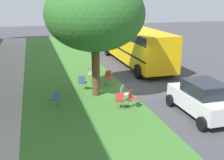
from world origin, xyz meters
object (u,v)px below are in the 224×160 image
object	(u,v)px
street_tree	(95,15)
parked_car	(203,98)
chair_0	(124,92)
school_bus	(135,43)
chair_5	(132,97)
chair_1	(91,72)
chair_3	(120,99)
chair_2	(82,82)
chair_4	(55,97)
chair_6	(109,77)

from	to	relation	value
street_tree	parked_car	world-z (taller)	street_tree
chair_0	school_bus	distance (m)	8.71
chair_0	chair_5	bearing A→B (deg)	-168.51
chair_1	chair_3	xyz separation A→B (m)	(-5.27, -0.29, 0.00)
chair_3	school_bus	distance (m)	9.78
school_bus	chair_2	bearing A→B (deg)	135.49
street_tree	chair_0	xyz separation A→B (m)	(-1.41, -1.16, -3.88)
street_tree	parked_car	xyz separation A→B (m)	(-4.10, -4.04, -3.56)
street_tree	school_bus	xyz separation A→B (m)	(6.45, -4.71, -2.64)
chair_2	street_tree	bearing A→B (deg)	-150.65
chair_2	chair_4	bearing A→B (deg)	142.88
chair_1	chair_3	distance (m)	5.28
street_tree	chair_1	bearing A→B (deg)	-6.54
chair_2	chair_4	xyz separation A→B (m)	(-2.31, 1.74, 0.00)
school_bus	parked_car	bearing A→B (deg)	176.41
chair_1	chair_4	size ratio (longest dim) A/B	1.00
chair_6	school_bus	bearing A→B (deg)	-36.25
street_tree	chair_1	size ratio (longest dim) A/B	7.21
chair_3	school_bus	size ratio (longest dim) A/B	0.08
chair_2	chair_6	xyz separation A→B (m)	(0.60, -1.78, 0.00)
street_tree	chair_5	size ratio (longest dim) A/B	7.21
chair_0	chair_3	xyz separation A→B (m)	(-0.94, 0.53, 0.00)
chair_3	chair_0	bearing A→B (deg)	-29.39
parked_car	school_bus	size ratio (longest dim) A/B	0.36
chair_0	chair_6	bearing A→B (deg)	-0.60
street_tree	chair_3	world-z (taller)	street_tree
chair_1	chair_4	xyz separation A→B (m)	(-4.17, 2.67, 0.00)
chair_4	chair_5	world-z (taller)	same
street_tree	chair_1	xyz separation A→B (m)	(2.93, -0.34, -3.88)
chair_5	chair_6	distance (m)	3.89
chair_6	parked_car	bearing A→B (deg)	-153.61
chair_3	chair_5	size ratio (longest dim) A/B	1.00
chair_2	chair_5	distance (m)	3.81
chair_0	chair_5	distance (m)	0.84
chair_5	school_bus	world-z (taller)	school_bus
chair_6	parked_car	xyz separation A→B (m)	(-5.76, -2.86, 0.32)
chair_0	street_tree	bearing A→B (deg)	39.35
street_tree	chair_0	distance (m)	4.29
chair_5	school_bus	distance (m)	9.40
street_tree	chair_2	bearing A→B (deg)	29.35
chair_0	chair_4	xyz separation A→B (m)	(0.16, 3.50, 0.00)
chair_2	parked_car	size ratio (longest dim) A/B	0.24
chair_4	chair_5	distance (m)	3.79
chair_1	school_bus	distance (m)	5.75
street_tree	chair_4	size ratio (longest dim) A/B	7.21
chair_2	chair_6	distance (m)	1.88
street_tree	chair_6	xyz separation A→B (m)	(1.65, -1.19, -3.88)
chair_4	chair_5	xyz separation A→B (m)	(-0.99, -3.66, 0.00)
chair_5	street_tree	bearing A→B (deg)	30.66
chair_1	chair_6	world-z (taller)	same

